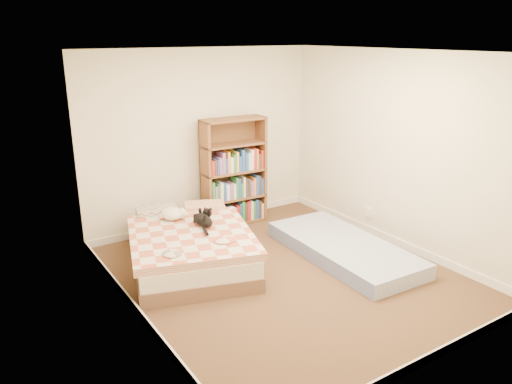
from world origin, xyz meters
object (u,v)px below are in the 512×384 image
bed (189,245)px  floor_mattress (344,249)px  bookshelf (233,185)px  white_dog (173,214)px  black_cat (202,219)px

bed → floor_mattress: size_ratio=1.06×
bookshelf → white_dog: bookshelf is taller
bed → white_dog: bearing=110.7°
bookshelf → floor_mattress: bearing=-69.5°
floor_mattress → black_cat: (-1.52, 0.90, 0.43)m
floor_mattress → white_dog: bearing=147.0°
floor_mattress → white_dog: white_dog is taller
white_dog → black_cat: bearing=-64.7°
white_dog → floor_mattress: bearing=-42.8°
white_dog → bookshelf: bearing=16.6°
bookshelf → floor_mattress: 1.91m
bed → white_dog: (-0.02, 0.37, 0.30)m
floor_mattress → white_dog: size_ratio=6.32×
floor_mattress → bed: bearing=155.6°
floor_mattress → black_cat: bearing=151.9°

